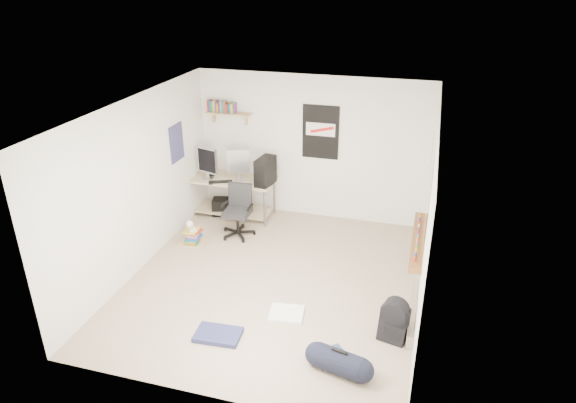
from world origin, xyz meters
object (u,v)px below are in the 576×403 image
(office_chair, at_px, (237,209))
(backpack, at_px, (394,324))
(desk, at_px, (232,196))
(book_stack, at_px, (193,235))
(duffel_bag, at_px, (339,362))

(office_chair, height_order, backpack, office_chair)
(desk, xyz_separation_m, book_stack, (-0.23, -1.14, -0.21))
(office_chair, xyz_separation_m, backpack, (2.72, -1.92, -0.29))
(duffel_bag, xyz_separation_m, book_stack, (-2.80, 2.22, 0.01))
(desk, height_order, book_stack, desk)
(office_chair, relative_size, backpack, 2.01)
(desk, distance_m, duffel_bag, 4.24)
(desk, xyz_separation_m, backpack, (3.09, -2.62, -0.16))
(desk, height_order, duffel_bag, desk)
(backpack, height_order, duffel_bag, backpack)
(office_chair, height_order, duffel_bag, office_chair)
(desk, distance_m, office_chair, 0.80)
(office_chair, xyz_separation_m, book_stack, (-0.60, -0.45, -0.34))
(desk, bearing_deg, duffel_bag, -32.00)
(book_stack, bearing_deg, backpack, -23.94)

